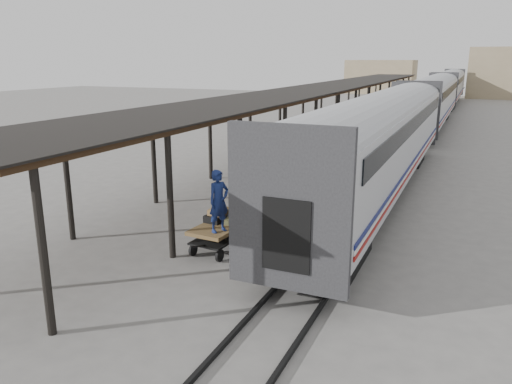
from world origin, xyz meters
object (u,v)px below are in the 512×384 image
Objects in this scene: baggage_cart at (222,230)px; pedestrian at (312,148)px; luggage_tug at (327,149)px; porter at (219,201)px.

baggage_cart is 14.53m from pedestrian.
porter is at bearing -94.61° from luggage_tug.
baggage_cart is 1.27× the size of porter.
baggage_cart is 1.30× the size of pedestrian.
pedestrian is at bearing -111.89° from luggage_tug.
luggage_tug is at bearing -100.19° from pedestrian.
luggage_tug is 1.86m from pedestrian.
porter reaches higher than baggage_cart.
porter is (0.25, -0.65, 1.19)m from baggage_cart.
porter is 15.22m from pedestrian.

